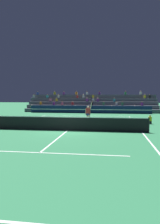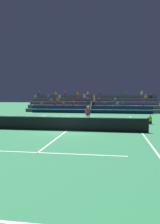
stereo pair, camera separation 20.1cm
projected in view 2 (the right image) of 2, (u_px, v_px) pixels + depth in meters
name	position (u px, v px, depth m)	size (l,w,h in m)	color
ground_plane	(67.00, 131.00, 16.54)	(120.00, 120.00, 0.00)	#2D7A4C
court_lines	(67.00, 131.00, 16.54)	(11.10, 23.90, 0.01)	white
tennis_net	(67.00, 123.00, 16.49)	(12.00, 0.10, 1.10)	black
sponsor_banner_wall	(90.00, 109.00, 32.37)	(18.00, 0.26, 1.10)	navy
bleacher_stand	(92.00, 105.00, 36.08)	(20.87, 4.75, 3.38)	#4C515B
ball_kid_courtside	(150.00, 120.00, 20.24)	(0.30, 0.36, 0.84)	black
tennis_player	(88.00, 114.00, 19.78)	(0.83, 0.48, 2.50)	beige
tennis_ball	(74.00, 121.00, 22.57)	(0.07, 0.07, 0.07)	#C6DB33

